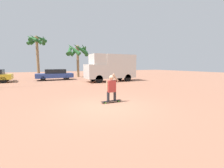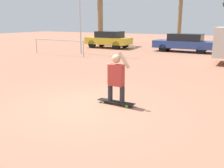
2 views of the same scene
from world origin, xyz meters
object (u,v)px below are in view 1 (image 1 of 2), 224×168
object	(u,v)px
skateboard	(112,101)
parked_car_blue	(55,74)
person_skateboarder	(111,87)
palm_tree_near_van	(78,50)
palm_tree_center_background	(37,42)
camper_van	(111,67)

from	to	relation	value
skateboard	parked_car_blue	distance (m)	13.92
person_skateboarder	parked_car_blue	xyz separation A→B (m)	(-1.44, 13.83, -0.11)
parked_car_blue	palm_tree_near_van	distance (m)	6.35
palm_tree_near_van	person_skateboarder	bearing A→B (deg)	-98.12
palm_tree_center_background	skateboard	bearing A→B (deg)	-80.17
skateboard	palm_tree_near_van	bearing A→B (deg)	81.88
palm_tree_center_background	person_skateboarder	bearing A→B (deg)	-80.18
person_skateboarder	palm_tree_center_background	bearing A→B (deg)	99.82
parked_car_blue	person_skateboarder	bearing A→B (deg)	-84.07
skateboard	person_skateboarder	world-z (taller)	person_skateboarder
skateboard	camper_van	world-z (taller)	camper_van
parked_car_blue	palm_tree_near_van	xyz separation A→B (m)	(3.92, 3.54, 3.52)
parked_car_blue	palm_tree_center_background	distance (m)	7.35
camper_van	parked_car_blue	world-z (taller)	camper_van
skateboard	camper_van	distance (m)	10.40
parked_car_blue	camper_van	bearing A→B (deg)	-37.84
person_skateboarder	skateboard	bearing A→B (deg)	-0.00
person_skateboarder	palm_tree_near_van	xyz separation A→B (m)	(2.48, 17.38, 3.42)
camper_van	palm_tree_center_background	distance (m)	13.20
skateboard	person_skateboarder	size ratio (longest dim) A/B	0.79
skateboard	palm_tree_near_van	xyz separation A→B (m)	(2.48, 17.38, 4.19)
parked_car_blue	palm_tree_center_background	world-z (taller)	palm_tree_center_background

